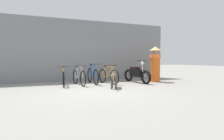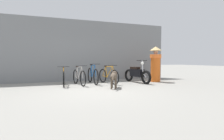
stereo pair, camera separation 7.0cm
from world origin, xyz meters
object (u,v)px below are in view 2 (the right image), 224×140
bicycle_1 (79,77)px  bicycle_2 (93,76)px  bicycle_0 (64,78)px  motorcycle (137,74)px  bicycle_3 (108,76)px  stray_dog (114,76)px  person_in_robes (156,63)px

bicycle_1 → bicycle_2: size_ratio=0.93×
bicycle_0 → motorcycle: motorcycle is taller
bicycle_0 → motorcycle: size_ratio=0.91×
bicycle_0 → bicycle_1: bearing=85.5°
bicycle_0 → bicycle_3: size_ratio=1.05×
bicycle_1 → bicycle_3: bearing=81.5°
bicycle_2 → motorcycle: 2.07m
bicycle_2 → stray_dog: 1.59m
stray_dog → motorcycle: bearing=-29.5°
bicycle_3 → bicycle_2: bearing=-119.3°
motorcycle → stray_dog: size_ratio=1.90×
bicycle_2 → bicycle_3: 0.71m
bicycle_1 → bicycle_3: size_ratio=0.98×
bicycle_1 → bicycle_2: 0.69m
bicycle_2 → person_in_robes: bearing=82.2°
bicycle_3 → person_in_robes: 2.48m
bicycle_0 → stray_dog: (1.72, -1.40, 0.11)m
bicycle_2 → motorcycle: (2.04, -0.37, 0.05)m
bicycle_1 → person_in_robes: (3.74, -0.10, 0.58)m
bicycle_1 → motorcycle: bearing=77.3°
bicycle_0 → person_in_robes: person_in_robes is taller
bicycle_2 → bicycle_3: bicycle_2 is taller
bicycle_2 → motorcycle: bearing=78.0°
bicycle_2 → person_in_robes: (3.09, -0.32, 0.56)m
person_in_robes → stray_dog: bearing=67.8°
bicycle_1 → motorcycle: size_ratio=0.84×
motorcycle → bicycle_2: bearing=-111.1°
motorcycle → person_in_robes: size_ratio=1.08×
motorcycle → person_in_robes: bearing=81.5°
bicycle_3 → motorcycle: bearing=69.6°
bicycle_0 → bicycle_2: bicycle_2 is taller
motorcycle → bicycle_0: bearing=-105.1°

